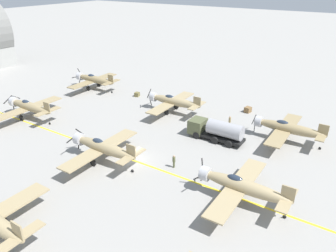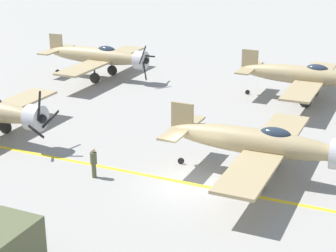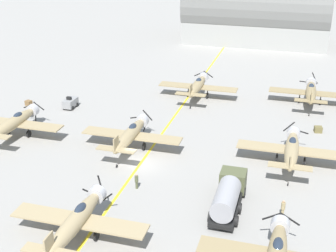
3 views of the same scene
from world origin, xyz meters
name	(u,v)px [view 3 (image 3 of 3)]	position (x,y,z in m)	size (l,w,h in m)	color
ground_plane	(140,164)	(0.00, 0.00, 0.00)	(400.00, 400.00, 0.00)	gray
taxiway_stripe	(140,164)	(0.00, 0.00, 0.00)	(0.30, 160.00, 0.01)	yellow
airplane_far_center	(198,86)	(1.43, 22.55, 2.01)	(12.00, 9.98, 3.65)	#9B875E
airplane_far_right	(311,92)	(17.98, 24.47, 2.01)	(12.00, 9.98, 3.65)	#937E55
airplane_near_center	(77,220)	(-0.58, -14.16, 2.01)	(12.00, 9.98, 3.78)	tan
airplane_mid_right	(292,149)	(16.11, 4.42, 2.01)	(12.00, 9.98, 3.65)	tan
airplane_mid_center	(131,134)	(-2.20, 3.17, 2.01)	(12.00, 9.98, 3.65)	tan
airplane_mid_left	(15,122)	(-17.24, 2.57, 2.01)	(12.00, 9.98, 3.65)	tan
fuel_tanker	(228,195)	(10.84, -5.98, 1.51)	(2.68, 8.00, 2.98)	black
tow_tractor	(70,103)	(-15.36, 13.51, 0.79)	(1.57, 2.60, 1.79)	gray
ground_crew_walking	(283,208)	(15.88, -5.95, 0.97)	(0.39, 0.39, 1.78)	tan
ground_crew_inspecting	(137,181)	(1.38, -4.95, 0.91)	(0.36, 0.36, 1.68)	#515638
supply_crate_by_tanker	(318,129)	(19.14, 14.51, 0.40)	(0.95, 0.79, 0.79)	brown
supply_crate_mid_lane	(29,103)	(-21.76, 12.72, 0.37)	(0.89, 0.74, 0.74)	brown
hangar	(257,10)	(5.73, 62.70, 6.92)	(30.87, 16.94, 16.94)	#9E9E99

